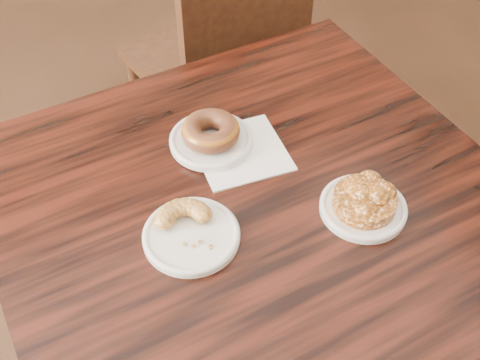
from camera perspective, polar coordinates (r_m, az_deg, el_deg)
name	(u,v)px	position (r m, az deg, el deg)	size (l,w,h in m)	color
floor	(290,296)	(1.88, 4.76, -10.88)	(5.00, 5.00, 0.00)	black
cafe_table	(258,315)	(1.41, 1.72, -12.67)	(0.94, 0.94, 0.75)	black
chair_far	(211,60)	(1.96, -2.77, 11.31)	(0.48, 0.48, 0.90)	black
napkin	(241,151)	(1.20, 0.06, 2.72)	(0.17, 0.17, 0.00)	white
plate_donut	(211,141)	(1.21, -2.75, 3.75)	(0.17, 0.17, 0.01)	silver
plate_cruller	(191,236)	(1.06, -4.63, -5.31)	(0.17, 0.17, 0.01)	silver
plate_fritter	(363,208)	(1.12, 11.58, -2.61)	(0.16, 0.16, 0.01)	silver
glazed_donut	(211,131)	(1.19, -2.80, 4.69)	(0.12, 0.12, 0.04)	brown
apple_fritter	(365,199)	(1.10, 11.78, -1.76)	(0.16, 0.16, 0.04)	#411F07
cruller_fragment	(191,228)	(1.04, -4.71, -4.56)	(0.12, 0.12, 0.03)	brown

